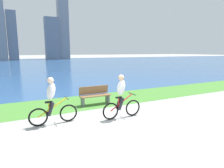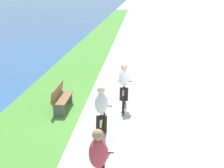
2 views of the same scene
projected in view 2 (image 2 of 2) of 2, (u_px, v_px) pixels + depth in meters
ground_plane at (140, 120)px, 9.75m from camera, size 300.00×300.00×0.00m
grass_strip_bayside at (38, 116)px, 10.02m from camera, size 120.00×2.85×0.01m
cyclist_lead at (124, 87)px, 10.39m from camera, size 1.65×0.52×1.70m
cyclist_trailing at (102, 115)px, 8.06m from camera, size 1.70×0.52×1.69m
cyclist_distant_rear at (99, 168)px, 5.63m from camera, size 1.68×0.52×1.67m
bench_near_path at (61, 98)px, 10.48m from camera, size 1.50×0.47×0.90m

